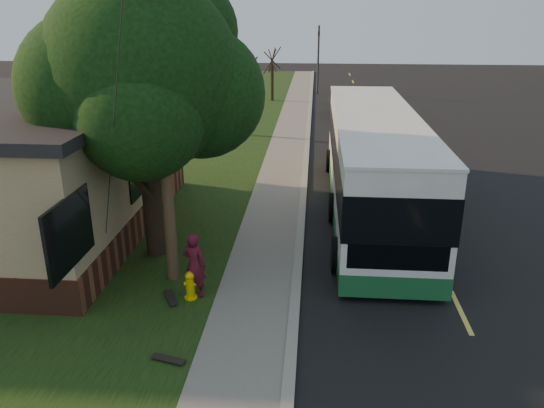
{
  "coord_description": "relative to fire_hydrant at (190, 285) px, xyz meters",
  "views": [
    {
      "loc": [
        0.36,
        -11.38,
        6.89
      ],
      "look_at": [
        -0.82,
        3.05,
        1.5
      ],
      "focal_mm": 35.0,
      "sensor_mm": 36.0,
      "label": 1
    }
  ],
  "objects": [
    {
      "name": "curb",
      "position": [
        2.6,
        10.0,
        -0.37
      ],
      "size": [
        0.25,
        80.0,
        0.12
      ],
      "primitive_type": "cube",
      "color": "gray",
      "rests_on": "ground"
    },
    {
      "name": "bare_tree_far",
      "position": [
        -0.4,
        30.0,
        1.57
      ],
      "size": [
        1.38,
        1.21,
        4.03
      ],
      "color": "black",
      "rests_on": "grass_verge"
    },
    {
      "name": "dumpster",
      "position": [
        -5.85,
        8.01,
        0.26
      ],
      "size": [
        1.57,
        1.29,
        1.3
      ],
      "color": "black",
      "rests_on": "building_lot"
    },
    {
      "name": "grass_verge",
      "position": [
        -1.9,
        10.0,
        -0.4
      ],
      "size": [
        5.0,
        80.0,
        0.07
      ],
      "primitive_type": "cube",
      "color": "black",
      "rests_on": "ground"
    },
    {
      "name": "leafy_tree",
      "position": [
        -1.57,
        2.65,
        4.73
      ],
      "size": [
        6.3,
        6.0,
        7.8
      ],
      "color": "black",
      "rests_on": "grass_verge"
    },
    {
      "name": "skateboarder",
      "position": [
        0.1,
        0.15,
        0.49
      ],
      "size": [
        0.71,
        0.58,
        1.7
      ],
      "primitive_type": "imported",
      "rotation": [
        0.0,
        0.0,
        2.83
      ],
      "color": "#501020",
      "rests_on": "grass_verge"
    },
    {
      "name": "road",
      "position": [
        6.6,
        10.0,
        -0.43
      ],
      "size": [
        8.0,
        80.0,
        0.01
      ],
      "primitive_type": "cube",
      "color": "black",
      "rests_on": "ground"
    },
    {
      "name": "skateboard_spare",
      "position": [
        0.1,
        -2.52,
        -0.31
      ],
      "size": [
        0.76,
        0.37,
        0.07
      ],
      "color": "black",
      "rests_on": "grass_verge"
    },
    {
      "name": "sidewalk",
      "position": [
        1.6,
        10.0,
        -0.39
      ],
      "size": [
        2.0,
        80.0,
        0.08
      ],
      "primitive_type": "cube",
      "color": "slate",
      "rests_on": "ground"
    },
    {
      "name": "fire_hydrant",
      "position": [
        0.0,
        0.0,
        0.0
      ],
      "size": [
        0.32,
        0.32,
        0.74
      ],
      "color": "yellow",
      "rests_on": "grass_verge"
    },
    {
      "name": "distant_car",
      "position": [
        5.21,
        24.3,
        0.43
      ],
      "size": [
        2.39,
        5.17,
        1.72
      ],
      "primitive_type": "imported",
      "rotation": [
        0.0,
        0.0,
        0.07
      ],
      "color": "black",
      "rests_on": "ground"
    },
    {
      "name": "utility_pole",
      "position": [
        -0.71,
        0.99,
        4.2
      ],
      "size": [
        2.86,
        3.21,
        9.07
      ],
      "color": "#473321",
      "rests_on": "ground"
    },
    {
      "name": "skateboard_main",
      "position": [
        -0.48,
        -0.11,
        -0.31
      ],
      "size": [
        0.55,
        0.8,
        0.07
      ],
      "color": "black",
      "rests_on": "grass_verge"
    },
    {
      "name": "transit_bus",
      "position": [
        5.02,
        6.65,
        1.45
      ],
      "size": [
        3.01,
        13.04,
        3.52
      ],
      "color": "silver",
      "rests_on": "ground"
    },
    {
      "name": "bare_tree_near",
      "position": [
        -0.9,
        18.0,
        1.72
      ],
      "size": [
        1.38,
        1.21,
        4.31
      ],
      "color": "black",
      "rests_on": "grass_verge"
    },
    {
      "name": "ground",
      "position": [
        2.6,
        0.0,
        -0.43
      ],
      "size": [
        120.0,
        120.0,
        0.0
      ],
      "primitive_type": "plane",
      "color": "black",
      "rests_on": "ground"
    },
    {
      "name": "traffic_signal",
      "position": [
        3.1,
        34.0,
        2.73
      ],
      "size": [
        0.18,
        0.22,
        5.5
      ],
      "color": "#2D2D30",
      "rests_on": "ground"
    }
  ]
}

